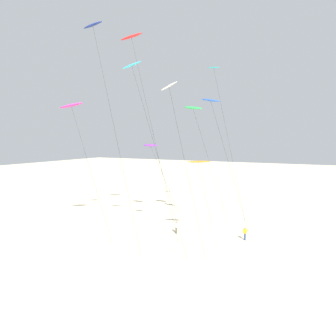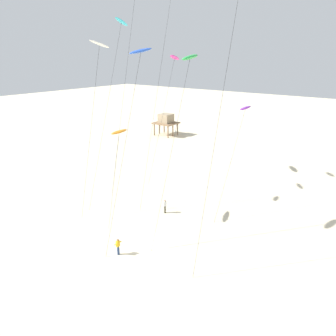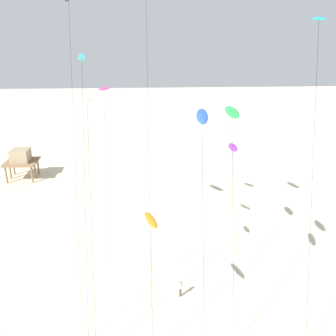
{
  "view_description": "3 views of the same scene",
  "coord_description": "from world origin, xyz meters",
  "px_view_note": "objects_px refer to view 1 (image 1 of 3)",
  "views": [
    {
      "loc": [
        -38.85,
        -10.52,
        12.79
      ],
      "look_at": [
        -2.68,
        7.69,
        8.93
      ],
      "focal_mm": 32.09,
      "sensor_mm": 36.0,
      "label": 1
    },
    {
      "loc": [
        16.92,
        -18.91,
        17.35
      ],
      "look_at": [
        -2.97,
        7.31,
        5.29
      ],
      "focal_mm": 32.86,
      "sensor_mm": 36.0,
      "label": 2
    },
    {
      "loc": [
        -5.41,
        -22.18,
        23.29
      ],
      "look_at": [
        -3.76,
        8.02,
        11.95
      ],
      "focal_mm": 40.97,
      "sensor_mm": 36.0,
      "label": 3
    }
  ],
  "objects_px": {
    "kite_magenta": "(72,106)",
    "kite_white": "(170,90)",
    "kite_red": "(132,38)",
    "kite_flyer_middle": "(245,233)",
    "kite_blue": "(211,102)",
    "kite_navy": "(94,29)",
    "kite_orange": "(199,162)",
    "kite_teal": "(215,75)",
    "kite_green": "(193,109)",
    "kite_purple": "(151,146)",
    "kite_flyer_nearest": "(176,227)",
    "kite_cyan": "(133,69)"
  },
  "relations": [
    {
      "from": "kite_magenta",
      "to": "kite_white",
      "type": "xyz_separation_m",
      "value": [
        0.32,
        -13.79,
        1.04
      ]
    },
    {
      "from": "kite_red",
      "to": "kite_flyer_middle",
      "type": "bearing_deg",
      "value": -73.87
    },
    {
      "from": "kite_magenta",
      "to": "kite_blue",
      "type": "xyz_separation_m",
      "value": [
        7.95,
        -15.86,
        0.55
      ]
    },
    {
      "from": "kite_magenta",
      "to": "kite_red",
      "type": "xyz_separation_m",
      "value": [
        4.49,
        -6.27,
        8.69
      ]
    },
    {
      "from": "kite_magenta",
      "to": "kite_navy",
      "type": "distance_m",
      "value": 9.81
    },
    {
      "from": "kite_orange",
      "to": "kite_red",
      "type": "bearing_deg",
      "value": 90.15
    },
    {
      "from": "kite_navy",
      "to": "kite_teal",
      "type": "height_order",
      "value": "kite_navy"
    },
    {
      "from": "kite_orange",
      "to": "kite_teal",
      "type": "distance_m",
      "value": 16.88
    },
    {
      "from": "kite_navy",
      "to": "kite_teal",
      "type": "relative_size",
      "value": 1.09
    },
    {
      "from": "kite_green",
      "to": "kite_orange",
      "type": "relative_size",
      "value": 1.71
    },
    {
      "from": "kite_magenta",
      "to": "kite_flyer_middle",
      "type": "bearing_deg",
      "value": -67.19
    },
    {
      "from": "kite_purple",
      "to": "kite_teal",
      "type": "xyz_separation_m",
      "value": [
        3.01,
        -9.64,
        10.67
      ]
    },
    {
      "from": "kite_purple",
      "to": "kite_flyer_nearest",
      "type": "relative_size",
      "value": 7.28
    },
    {
      "from": "kite_green",
      "to": "kite_teal",
      "type": "distance_m",
      "value": 7.59
    },
    {
      "from": "kite_green",
      "to": "kite_magenta",
      "type": "relative_size",
      "value": 1.0
    },
    {
      "from": "kite_navy",
      "to": "kite_red",
      "type": "xyz_separation_m",
      "value": [
        6.36,
        -0.81,
        0.75
      ]
    },
    {
      "from": "kite_blue",
      "to": "kite_green",
      "type": "bearing_deg",
      "value": 52.1
    },
    {
      "from": "kite_green",
      "to": "kite_magenta",
      "type": "distance_m",
      "value": 16.33
    },
    {
      "from": "kite_purple",
      "to": "kite_flyer_nearest",
      "type": "distance_m",
      "value": 14.3
    },
    {
      "from": "kite_teal",
      "to": "kite_cyan",
      "type": "distance_m",
      "value": 16.96
    },
    {
      "from": "kite_green",
      "to": "kite_navy",
      "type": "height_order",
      "value": "kite_navy"
    },
    {
      "from": "kite_magenta",
      "to": "kite_flyer_middle",
      "type": "xyz_separation_m",
      "value": [
        8.57,
        -20.39,
        -16.12
      ]
    },
    {
      "from": "kite_teal",
      "to": "kite_blue",
      "type": "bearing_deg",
      "value": -165.34
    },
    {
      "from": "kite_orange",
      "to": "kite_teal",
      "type": "height_order",
      "value": "kite_teal"
    },
    {
      "from": "kite_magenta",
      "to": "kite_navy",
      "type": "xyz_separation_m",
      "value": [
        -1.87,
        -5.46,
        7.94
      ]
    },
    {
      "from": "kite_orange",
      "to": "kite_red",
      "type": "xyz_separation_m",
      "value": [
        -0.02,
        9.32,
        15.64
      ]
    },
    {
      "from": "kite_white",
      "to": "kite_blue",
      "type": "height_order",
      "value": "kite_white"
    },
    {
      "from": "kite_orange",
      "to": "kite_teal",
      "type": "xyz_separation_m",
      "value": [
        11.32,
        1.79,
        12.4
      ]
    },
    {
      "from": "kite_orange",
      "to": "kite_navy",
      "type": "distance_m",
      "value": 19.1
    },
    {
      "from": "kite_magenta",
      "to": "kite_flyer_nearest",
      "type": "height_order",
      "value": "kite_magenta"
    },
    {
      "from": "kite_blue",
      "to": "kite_cyan",
      "type": "xyz_separation_m",
      "value": [
        -8.45,
        6.2,
        2.92
      ]
    },
    {
      "from": "kite_orange",
      "to": "kite_blue",
      "type": "distance_m",
      "value": 8.25
    },
    {
      "from": "kite_white",
      "to": "kite_purple",
      "type": "bearing_deg",
      "value": 37.6
    },
    {
      "from": "kite_teal",
      "to": "kite_green",
      "type": "bearing_deg",
      "value": 164.36
    },
    {
      "from": "kite_purple",
      "to": "kite_flyer_middle",
      "type": "height_order",
      "value": "kite_purple"
    },
    {
      "from": "kite_flyer_middle",
      "to": "kite_orange",
      "type": "bearing_deg",
      "value": 130.22
    },
    {
      "from": "kite_magenta",
      "to": "kite_navy",
      "type": "height_order",
      "value": "kite_navy"
    },
    {
      "from": "kite_magenta",
      "to": "kite_green",
      "type": "bearing_deg",
      "value": -49.16
    },
    {
      "from": "kite_green",
      "to": "kite_orange",
      "type": "distance_m",
      "value": 9.89
    },
    {
      "from": "kite_green",
      "to": "kite_magenta",
      "type": "xyz_separation_m",
      "value": [
        -10.68,
        12.36,
        -0.08
      ]
    },
    {
      "from": "kite_teal",
      "to": "kite_cyan",
      "type": "xyz_separation_m",
      "value": [
        -16.33,
        4.13,
        -1.98
      ]
    },
    {
      "from": "kite_navy",
      "to": "kite_purple",
      "type": "bearing_deg",
      "value": 5.07
    },
    {
      "from": "kite_white",
      "to": "kite_flyer_middle",
      "type": "xyz_separation_m",
      "value": [
        8.26,
        -6.6,
        -17.16
      ]
    },
    {
      "from": "kite_purple",
      "to": "kite_white",
      "type": "relative_size",
      "value": 0.64
    },
    {
      "from": "kite_magenta",
      "to": "kite_orange",
      "type": "bearing_deg",
      "value": -73.84
    },
    {
      "from": "kite_flyer_nearest",
      "to": "kite_navy",
      "type": "bearing_deg",
      "value": 146.36
    },
    {
      "from": "kite_flyer_nearest",
      "to": "kite_flyer_middle",
      "type": "bearing_deg",
      "value": -80.63
    },
    {
      "from": "kite_magenta",
      "to": "kite_teal",
      "type": "height_order",
      "value": "kite_teal"
    },
    {
      "from": "kite_teal",
      "to": "kite_white",
      "type": "height_order",
      "value": "kite_teal"
    },
    {
      "from": "kite_cyan",
      "to": "kite_red",
      "type": "distance_m",
      "value": 7.98
    }
  ]
}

